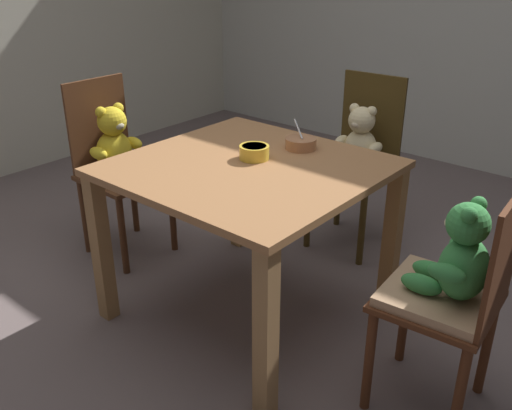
% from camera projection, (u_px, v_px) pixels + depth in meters
% --- Properties ---
extents(ground_plane, '(5.20, 5.20, 0.04)m').
position_uv_depth(ground_plane, '(249.00, 313.00, 2.72)').
color(ground_plane, '#6D5D5C').
extents(dining_table, '(1.04, 1.01, 0.74)m').
position_uv_depth(dining_table, '(249.00, 190.00, 2.45)').
color(dining_table, '#A06A40').
rests_on(dining_table, ground_plane).
extents(teddy_chair_near_left, '(0.42, 0.41, 0.95)m').
position_uv_depth(teddy_chair_near_left, '(116.00, 154.00, 3.03)').
color(teddy_chair_near_left, '#4F2D18').
rests_on(teddy_chair_near_left, ground_plane).
extents(teddy_chair_near_right, '(0.42, 0.42, 0.90)m').
position_uv_depth(teddy_chair_near_right, '(455.00, 279.00, 1.93)').
color(teddy_chair_near_right, '#522A16').
rests_on(teddy_chair_near_right, ground_plane).
extents(teddy_chair_far_center, '(0.42, 0.43, 0.95)m').
position_uv_depth(teddy_chair_far_center, '(359.00, 150.00, 3.13)').
color(teddy_chair_far_center, '#473515').
rests_on(teddy_chair_far_center, ground_plane).
extents(porridge_bowl_terracotta_far_center, '(0.14, 0.14, 0.12)m').
position_uv_depth(porridge_bowl_terracotta_far_center, '(301.00, 143.00, 2.57)').
color(porridge_bowl_terracotta_far_center, '#B4734A').
rests_on(porridge_bowl_terracotta_far_center, dining_table).
extents(porridge_bowl_yellow_center, '(0.13, 0.13, 0.06)m').
position_uv_depth(porridge_bowl_yellow_center, '(254.00, 152.00, 2.45)').
color(porridge_bowl_yellow_center, yellow).
rests_on(porridge_bowl_yellow_center, dining_table).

